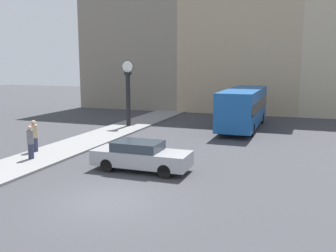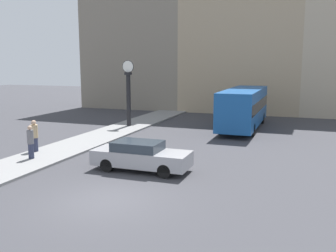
# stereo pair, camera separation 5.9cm
# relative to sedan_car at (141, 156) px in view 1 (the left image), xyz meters

# --- Properties ---
(ground_plane) EXTENTS (120.00, 120.00, 0.00)m
(ground_plane) POSITION_rel_sedan_car_xyz_m (0.41, -4.02, -0.71)
(ground_plane) COLOR #38383D
(sidewalk_corner) EXTENTS (3.01, 27.70, 0.12)m
(sidewalk_corner) POSITION_rel_sedan_car_xyz_m (-5.90, 7.83, -0.65)
(sidewalk_corner) COLOR gray
(sidewalk_corner) RESTS_ON ground_plane
(building_row) EXTENTS (34.62, 5.00, 18.63)m
(building_row) POSITION_rel_sedan_car_xyz_m (-1.00, 23.55, 7.53)
(building_row) COLOR gray
(building_row) RESTS_ON ground_plane
(sedan_car) EXTENTS (4.59, 1.71, 1.39)m
(sedan_car) POSITION_rel_sedan_car_xyz_m (0.00, 0.00, 0.00)
(sedan_car) COLOR #9E9EA3
(sedan_car) RESTS_ON ground_plane
(bus_distant) EXTENTS (2.51, 9.74, 3.04)m
(bus_distant) POSITION_rel_sedan_car_xyz_m (2.69, 13.31, 1.02)
(bus_distant) COLOR #195199
(bus_distant) RESTS_ON ground_plane
(street_clock) EXTENTS (0.95, 0.44, 5.10)m
(street_clock) POSITION_rel_sedan_car_xyz_m (-5.89, 10.79, 1.92)
(street_clock) COLOR black
(street_clock) RESTS_ON sidewalk_corner
(pedestrian_tan_coat) EXTENTS (0.40, 0.40, 1.76)m
(pedestrian_tan_coat) POSITION_rel_sedan_car_xyz_m (-6.95, 1.05, 0.29)
(pedestrian_tan_coat) COLOR #2D334C
(pedestrian_tan_coat) RESTS_ON sidewalk_corner
(pedestrian_grey_jacket) EXTENTS (0.33, 0.33, 1.72)m
(pedestrian_grey_jacket) POSITION_rel_sedan_car_xyz_m (-6.05, -0.33, 0.28)
(pedestrian_grey_jacket) COLOR #2D334C
(pedestrian_grey_jacket) RESTS_ON sidewalk_corner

